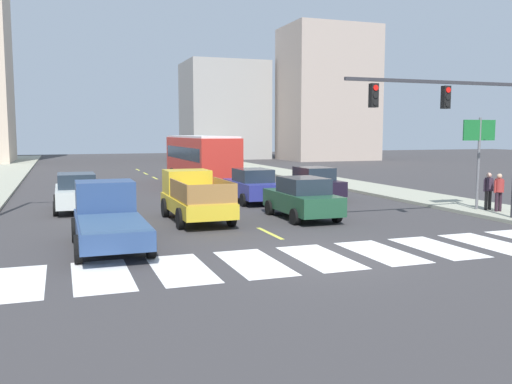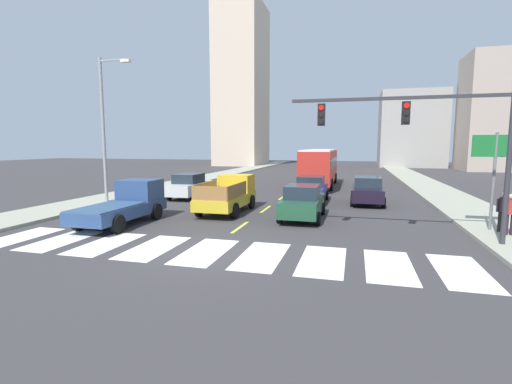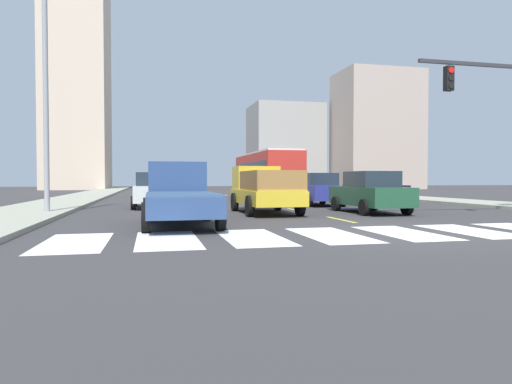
# 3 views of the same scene
# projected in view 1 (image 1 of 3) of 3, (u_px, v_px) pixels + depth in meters

# --- Properties ---
(ground_plane) EXTENTS (160.00, 160.00, 0.00)m
(ground_plane) POSITION_uv_depth(u_px,v_px,m) (320.00, 257.00, 15.70)
(ground_plane) COLOR #383537
(sidewalk_right) EXTENTS (3.47, 110.00, 0.15)m
(sidewalk_right) POSITION_uv_depth(u_px,v_px,m) (353.00, 185.00, 36.31)
(sidewalk_right) COLOR #9E9F89
(sidewalk_right) RESTS_ON ground
(crosswalk_stripe_0) EXTENTS (1.41, 3.33, 0.01)m
(crosswalk_stripe_0) POSITION_uv_depth(u_px,v_px,m) (14.00, 283.00, 13.02)
(crosswalk_stripe_0) COLOR white
(crosswalk_stripe_0) RESTS_ON ground
(crosswalk_stripe_1) EXTENTS (1.41, 3.33, 0.01)m
(crosswalk_stripe_1) POSITION_uv_depth(u_px,v_px,m) (102.00, 276.00, 13.69)
(crosswalk_stripe_1) COLOR white
(crosswalk_stripe_1) RESTS_ON ground
(crosswalk_stripe_2) EXTENTS (1.41, 3.33, 0.01)m
(crosswalk_stripe_2) POSITION_uv_depth(u_px,v_px,m) (181.00, 269.00, 14.36)
(crosswalk_stripe_2) COLOR white
(crosswalk_stripe_2) RESTS_ON ground
(crosswalk_stripe_3) EXTENTS (1.41, 3.33, 0.01)m
(crosswalk_stripe_3) POSITION_uv_depth(u_px,v_px,m) (254.00, 263.00, 15.03)
(crosswalk_stripe_3) COLOR white
(crosswalk_stripe_3) RESTS_ON ground
(crosswalk_stripe_4) EXTENTS (1.41, 3.33, 0.01)m
(crosswalk_stripe_4) POSITION_uv_depth(u_px,v_px,m) (320.00, 257.00, 15.70)
(crosswalk_stripe_4) COLOR white
(crosswalk_stripe_4) RESTS_ON ground
(crosswalk_stripe_5) EXTENTS (1.41, 3.33, 0.01)m
(crosswalk_stripe_5) POSITION_uv_depth(u_px,v_px,m) (381.00, 252.00, 16.37)
(crosswalk_stripe_5) COLOR white
(crosswalk_stripe_5) RESTS_ON ground
(crosswalk_stripe_6) EXTENTS (1.41, 3.33, 0.01)m
(crosswalk_stripe_6) POSITION_uv_depth(u_px,v_px,m) (437.00, 247.00, 17.04)
(crosswalk_stripe_6) COLOR white
(crosswalk_stripe_6) RESTS_ON ground
(crosswalk_stripe_7) EXTENTS (1.41, 3.33, 0.01)m
(crosswalk_stripe_7) POSITION_uv_depth(u_px,v_px,m) (489.00, 243.00, 17.71)
(crosswalk_stripe_7) COLOR white
(crosswalk_stripe_7) RESTS_ON ground
(lane_dash_0) EXTENTS (0.16, 2.40, 0.01)m
(lane_dash_0) POSITION_uv_depth(u_px,v_px,m) (270.00, 233.00, 19.45)
(lane_dash_0) COLOR #D2D144
(lane_dash_0) RESTS_ON ground
(lane_dash_1) EXTENTS (0.16, 2.40, 0.01)m
(lane_dash_1) POSITION_uv_depth(u_px,v_px,m) (229.00, 214.00, 24.13)
(lane_dash_1) COLOR #D2D144
(lane_dash_1) RESTS_ON ground
(lane_dash_2) EXTENTS (0.16, 2.40, 0.01)m
(lane_dash_2) POSITION_uv_depth(u_px,v_px,m) (201.00, 200.00, 28.81)
(lane_dash_2) COLOR #D2D144
(lane_dash_2) RESTS_ON ground
(lane_dash_3) EXTENTS (0.16, 2.40, 0.01)m
(lane_dash_3) POSITION_uv_depth(u_px,v_px,m) (182.00, 191.00, 33.50)
(lane_dash_3) COLOR #D2D144
(lane_dash_3) RESTS_ON ground
(lane_dash_4) EXTENTS (0.16, 2.40, 0.01)m
(lane_dash_4) POSITION_uv_depth(u_px,v_px,m) (167.00, 184.00, 38.18)
(lane_dash_4) COLOR #D2D144
(lane_dash_4) RESTS_ON ground
(lane_dash_5) EXTENTS (0.16, 2.40, 0.01)m
(lane_dash_5) POSITION_uv_depth(u_px,v_px,m) (155.00, 178.00, 42.86)
(lane_dash_5) COLOR #D2D144
(lane_dash_5) RESTS_ON ground
(lane_dash_6) EXTENTS (0.16, 2.40, 0.01)m
(lane_dash_6) POSITION_uv_depth(u_px,v_px,m) (145.00, 173.00, 47.54)
(lane_dash_6) COLOR #D2D144
(lane_dash_6) RESTS_ON ground
(lane_dash_7) EXTENTS (0.16, 2.40, 0.01)m
(lane_dash_7) POSITION_uv_depth(u_px,v_px,m) (138.00, 170.00, 52.23)
(lane_dash_7) COLOR #D2D144
(lane_dash_7) RESTS_ON ground
(pickup_stakebed) EXTENTS (2.18, 5.20, 1.96)m
(pickup_stakebed) POSITION_uv_depth(u_px,v_px,m) (194.00, 197.00, 22.35)
(pickup_stakebed) COLOR gold
(pickup_stakebed) RESTS_ON ground
(pickup_dark) EXTENTS (2.18, 5.20, 1.96)m
(pickup_dark) POSITION_uv_depth(u_px,v_px,m) (109.00, 217.00, 17.12)
(pickup_dark) COLOR navy
(pickup_dark) RESTS_ON ground
(city_bus) EXTENTS (2.72, 10.80, 3.32)m
(city_bus) POSITION_uv_depth(u_px,v_px,m) (200.00, 156.00, 36.58)
(city_bus) COLOR red
(city_bus) RESTS_ON ground
(sedan_near_left) EXTENTS (2.02, 4.40, 1.72)m
(sedan_near_left) POSITION_uv_depth(u_px,v_px,m) (313.00, 183.00, 29.24)
(sedan_near_left) COLOR black
(sedan_near_left) RESTS_ON ground
(sedan_mid) EXTENTS (2.02, 4.40, 1.72)m
(sedan_mid) POSITION_uv_depth(u_px,v_px,m) (252.00, 186.00, 27.88)
(sedan_mid) COLOR navy
(sedan_mid) RESTS_ON ground
(sedan_far) EXTENTS (2.02, 4.40, 1.72)m
(sedan_far) POSITION_uv_depth(u_px,v_px,m) (302.00, 198.00, 22.66)
(sedan_far) COLOR #1E482F
(sedan_far) RESTS_ON ground
(sedan_near_right) EXTENTS (2.02, 4.40, 1.72)m
(sedan_near_right) POSITION_uv_depth(u_px,v_px,m) (77.00, 192.00, 24.86)
(sedan_near_right) COLOR silver
(sedan_near_right) RESTS_ON ground
(traffic_signal_gantry) EXTENTS (7.78, 0.27, 6.00)m
(traffic_signal_gantry) POSITION_uv_depth(u_px,v_px,m) (468.00, 117.00, 20.81)
(traffic_signal_gantry) COLOR #2D2D33
(traffic_signal_gantry) RESTS_ON ground
(direction_sign_green) EXTENTS (1.70, 0.12, 4.20)m
(direction_sign_green) POSITION_uv_depth(u_px,v_px,m) (479.00, 144.00, 24.13)
(direction_sign_green) COLOR slate
(direction_sign_green) RESTS_ON ground
(pedestrian_waiting) EXTENTS (0.53, 0.34, 1.64)m
(pedestrian_waiting) POSITION_uv_depth(u_px,v_px,m) (499.00, 189.00, 23.69)
(pedestrian_waiting) COLOR black
(pedestrian_waiting) RESTS_ON sidewalk_right
(pedestrian_walking) EXTENTS (0.53, 0.34, 1.64)m
(pedestrian_walking) POSITION_uv_depth(u_px,v_px,m) (489.00, 188.00, 24.19)
(pedestrian_walking) COLOR black
(pedestrian_walking) RESTS_ON sidewalk_right
(block_mid_left) EXTENTS (10.54, 9.07, 12.89)m
(block_mid_left) POSITION_uv_depth(u_px,v_px,m) (224.00, 111.00, 74.49)
(block_mid_left) COLOR #9B9792
(block_mid_left) RESTS_ON ground
(block_mid_right) EXTENTS (11.25, 8.46, 16.85)m
(block_mid_right) POSITION_uv_depth(u_px,v_px,m) (328.00, 94.00, 70.56)
(block_mid_right) COLOR #AC998C
(block_mid_right) RESTS_ON ground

